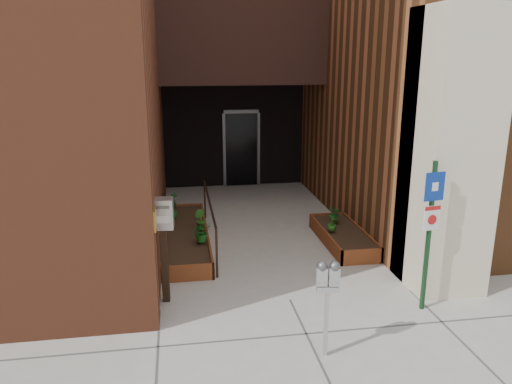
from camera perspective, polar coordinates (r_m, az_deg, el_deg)
name	(u,v)px	position (r m, az deg, el deg)	size (l,w,h in m)	color
ground	(290,300)	(7.98, 3.89, -12.20)	(80.00, 80.00, 0.00)	#9E9991
architecture	(227,4)	(13.92, -3.29, 20.66)	(20.00, 14.60, 10.00)	brown
planter_left	(185,237)	(10.22, -8.08, -5.15)	(0.90, 3.60, 0.30)	maroon
planter_right	(343,237)	(10.28, 9.89, -5.11)	(0.80, 2.20, 0.30)	maroon
handrail	(210,208)	(10.00, -5.33, -1.82)	(0.04, 3.34, 0.90)	black
parking_meter	(328,283)	(6.25, 8.20, -10.29)	(0.30, 0.16, 1.29)	#A8A9AB
sign_post	(431,221)	(7.57, 19.33, -3.14)	(0.31, 0.09, 2.27)	#14391D
payment_dropbox	(163,228)	(7.59, -10.59, -4.10)	(0.35, 0.27, 1.65)	black
shrub_left_a	(202,232)	(9.42, -6.22, -4.57)	(0.34, 0.34, 0.38)	#1B5A19
shrub_left_b	(200,220)	(10.07, -6.44, -3.17)	(0.22, 0.22, 0.40)	#29601B
shrub_left_c	(172,210)	(10.81, -9.54, -2.05)	(0.22, 0.22, 0.39)	#1C5618
shrub_left_d	(174,200)	(11.57, -9.40, -0.96)	(0.19, 0.19, 0.35)	#175318
shrub_right_a	(332,223)	(10.06, 8.69, -3.54)	(0.18, 0.18, 0.32)	#26631C
shrub_right_b	(336,215)	(10.57, 9.17, -2.61)	(0.17, 0.17, 0.32)	#2D611B
shrub_right_c	(335,213)	(10.70, 9.00, -2.41)	(0.28, 0.28, 0.31)	#1C6222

